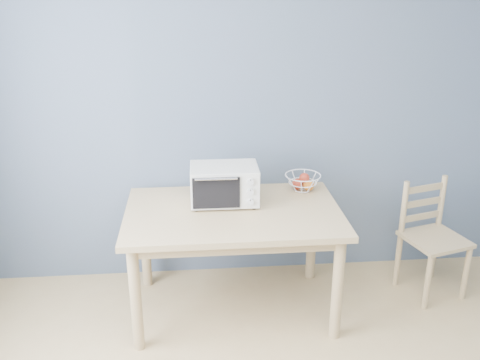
{
  "coord_description": "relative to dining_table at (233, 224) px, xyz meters",
  "views": [
    {
      "loc": [
        -0.42,
        -1.46,
        2.17
      ],
      "look_at": [
        -0.13,
        1.78,
        0.93
      ],
      "focal_mm": 40.0,
      "sensor_mm": 36.0,
      "label": 1
    }
  ],
  "objects": [
    {
      "name": "room",
      "position": [
        0.18,
        -1.7,
        0.65
      ],
      "size": [
        4.01,
        4.51,
        2.61
      ],
      "color": "tan",
      "rests_on": "ground"
    },
    {
      "name": "toaster_oven",
      "position": [
        -0.07,
        0.12,
        0.24
      ],
      "size": [
        0.45,
        0.33,
        0.26
      ],
      "rotation": [
        0.0,
        0.0,
        -0.01
      ],
      "color": "beige",
      "rests_on": "dining_table"
    },
    {
      "name": "dining_table",
      "position": [
        0.0,
        0.0,
        0.0
      ],
      "size": [
        1.4,
        0.9,
        0.75
      ],
      "color": "tan",
      "rests_on": "ground"
    },
    {
      "name": "dining_chair",
      "position": [
        1.43,
        0.12,
        -0.24
      ],
      "size": [
        0.48,
        0.48,
        0.83
      ],
      "rotation": [
        0.0,
        0.0,
        0.28
      ],
      "color": "tan",
      "rests_on": "ground"
    },
    {
      "name": "fruit_basket",
      "position": [
        0.52,
        0.31,
        0.17
      ],
      "size": [
        0.32,
        0.32,
        0.13
      ],
      "rotation": [
        0.0,
        0.0,
        -0.3
      ],
      "color": "white",
      "rests_on": "dining_table"
    }
  ]
}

